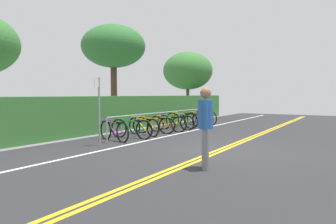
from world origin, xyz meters
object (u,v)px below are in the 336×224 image
Objects in this scene: bicycle_4 at (168,124)px; bicycle_5 at (175,122)px; bicycle_0 at (114,131)px; tree_mid at (114,47)px; bicycle_2 at (143,126)px; bicycle_9 at (204,118)px; bicycle_8 at (200,119)px; bicycle_6 at (182,120)px; tree_far_right at (188,71)px; sign_post_near at (99,104)px; bike_rack at (170,116)px; bicycle_3 at (154,125)px; bicycle_1 at (131,129)px; bicycle_7 at (189,120)px; pedestrian at (205,122)px.

bicycle_5 is at bearing 6.95° from bicycle_4.
bicycle_0 is 0.31× the size of tree_mid.
bicycle_4 is (1.46, -0.20, -0.01)m from bicycle_2.
bicycle_0 is 0.97× the size of bicycle_9.
bicycle_2 is 1.01× the size of bicycle_8.
bicycle_6 is 8.32m from tree_far_right.
bicycle_0 is 7.55m from tree_mid.
bicycle_0 is 1.40m from sign_post_near.
bike_rack is at bearing -1.44° from bicycle_0.
bicycle_4 is at bearing -13.67° from bicycle_3.
bicycle_1 is 1.04× the size of bicycle_8.
bicycle_5 is (0.86, 0.10, -0.01)m from bicycle_4.
bicycle_1 is at bearing -178.54° from bicycle_7.
bicycle_6 is at bearing 1.35° from bicycle_1.
bicycle_5 is at bearing -172.49° from bicycle_6.
tree_far_right is at bearing 15.56° from sign_post_near.
bicycle_4 is at bearing -2.75° from bicycle_1.
tree_mid is at bearing 172.20° from tree_far_right.
bicycle_1 reaches higher than bicycle_2.
bicycle_8 is 0.92m from bicycle_9.
bicycle_6 is 1.03× the size of bicycle_7.
bicycle_6 is at bearing 31.50° from pedestrian.
tree_mid is at bearing 39.91° from bicycle_0.
bicycle_7 is (1.54, 0.13, 0.01)m from bicycle_5.
tree_far_right reaches higher than bicycle_0.
bicycle_9 is at bearing -0.39° from bicycle_0.
tree_mid reaches higher than bicycle_2.
bicycle_6 is 8.19m from pedestrian.
tree_mid is (7.25, 8.51, 3.08)m from pedestrian.
bicycle_3 is 0.96× the size of bicycle_6.
bicycle_5 is (2.32, -0.09, -0.02)m from bicycle_2.
bicycle_1 is 1.08× the size of bicycle_3.
bicycle_2 is 1.47m from bicycle_4.
bike_rack is 4.82× the size of bicycle_9.
bicycle_7 is 0.32× the size of tree_mid.
bicycle_8 is 0.38× the size of tree_far_right.
bicycle_4 is at bearing -179.76° from bicycle_8.
pedestrian is 0.32× the size of tree_mid.
bicycle_3 is 4.84m from bicycle_9.
bicycle_6 is at bearing -177.99° from bicycle_7.
tree_far_right is at bearing 15.50° from bicycle_0.
bike_rack is at bearing -108.62° from tree_mid.
bicycle_0 is 1.02× the size of bicycle_4.
tree_mid reaches higher than bicycle_8.
sign_post_near is at bearing -164.44° from tree_far_right.
pedestrian is at bearing -130.44° from tree_mid.
bike_rack reaches higher than bicycle_9.
bicycle_4 is 0.87m from bicycle_5.
bicycle_9 is 0.33× the size of tree_mid.
bicycle_1 is 7.11m from tree_mid.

